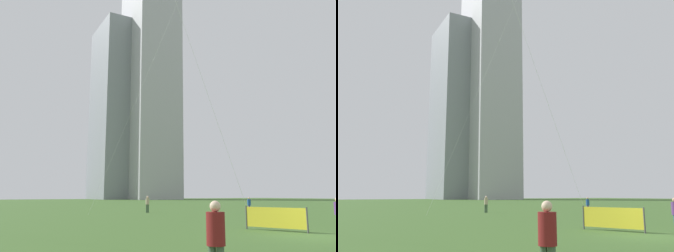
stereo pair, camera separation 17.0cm
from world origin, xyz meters
TOP-DOWN VIEW (x-y plane):
  - ground at (0.00, 0.00)m, footprint 280.00×280.00m
  - person_standing_0 at (3.73, 22.20)m, footprint 0.37×0.37m
  - person_standing_2 at (-9.22, -4.89)m, footprint 0.37×0.37m
  - person_standing_3 at (12.15, 16.29)m, footprint 0.34×0.34m
  - distant_highrise_0 at (54.19, 115.70)m, footprint 20.04×26.50m
  - distant_highrise_1 at (46.67, 127.79)m, footprint 22.61×26.61m
  - event_banner at (0.44, 2.35)m, footprint 1.11×3.12m

SIDE VIEW (x-z plane):
  - ground at x=0.00m, z-range 0.00..0.00m
  - event_banner at x=0.44m, z-range 0.04..1.26m
  - person_standing_3 at x=12.15m, z-range 0.12..1.66m
  - person_standing_0 at x=3.73m, z-range 0.13..1.81m
  - person_standing_2 at x=-9.22m, z-range 0.13..1.81m
  - distant_highrise_1 at x=46.67m, z-range 0.00..75.29m
  - distant_highrise_0 at x=54.19m, z-range 0.00..97.18m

